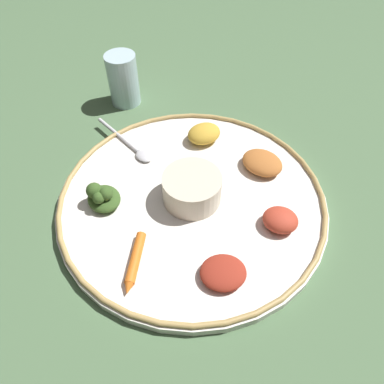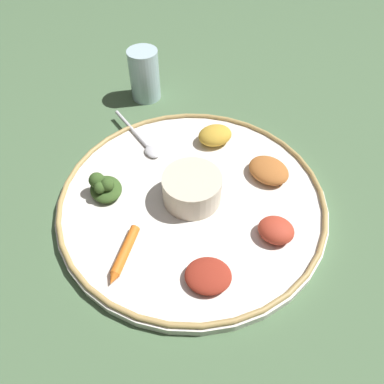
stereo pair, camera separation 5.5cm
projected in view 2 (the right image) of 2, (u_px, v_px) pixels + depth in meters
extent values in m
plane|color=#4C6B47|center=(192.00, 204.00, 0.61)|extent=(2.40, 2.40, 0.00)
cylinder|color=white|center=(192.00, 201.00, 0.61)|extent=(0.43, 0.43, 0.01)
torus|color=tan|center=(192.00, 197.00, 0.60)|extent=(0.43, 0.43, 0.01)
cylinder|color=beige|center=(192.00, 188.00, 0.58)|extent=(0.09, 0.09, 0.05)
cylinder|color=brown|center=(192.00, 180.00, 0.57)|extent=(0.08, 0.08, 0.01)
ellipsoid|color=silver|center=(152.00, 152.00, 0.66)|extent=(0.04, 0.04, 0.01)
cylinder|color=silver|center=(131.00, 129.00, 0.71)|extent=(0.06, 0.11, 0.01)
ellipsoid|color=#385623|center=(106.00, 189.00, 0.60)|extent=(0.07, 0.08, 0.02)
sphere|color=#385623|center=(107.00, 185.00, 0.58)|extent=(0.02, 0.02, 0.02)
sphere|color=#385623|center=(100.00, 188.00, 0.58)|extent=(0.02, 0.02, 0.02)
sphere|color=#385623|center=(97.00, 180.00, 0.59)|extent=(0.03, 0.03, 0.03)
sphere|color=#385623|center=(99.00, 179.00, 0.59)|extent=(0.02, 0.02, 0.02)
cylinder|color=orange|center=(126.00, 250.00, 0.53)|extent=(0.08, 0.03, 0.01)
cone|color=orange|center=(113.00, 279.00, 0.50)|extent=(0.02, 0.02, 0.01)
ellipsoid|color=maroon|center=(208.00, 276.00, 0.50)|extent=(0.08, 0.08, 0.02)
ellipsoid|color=gold|center=(215.00, 135.00, 0.68)|extent=(0.08, 0.08, 0.03)
ellipsoid|color=#B73D28|center=(276.00, 230.00, 0.54)|extent=(0.05, 0.06, 0.03)
ellipsoid|color=#B2662D|center=(269.00, 170.00, 0.62)|extent=(0.08, 0.09, 0.02)
cylinder|color=silver|center=(144.00, 75.00, 0.77)|extent=(0.06, 0.06, 0.11)
cylinder|color=tan|center=(146.00, 91.00, 0.79)|extent=(0.05, 0.05, 0.03)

